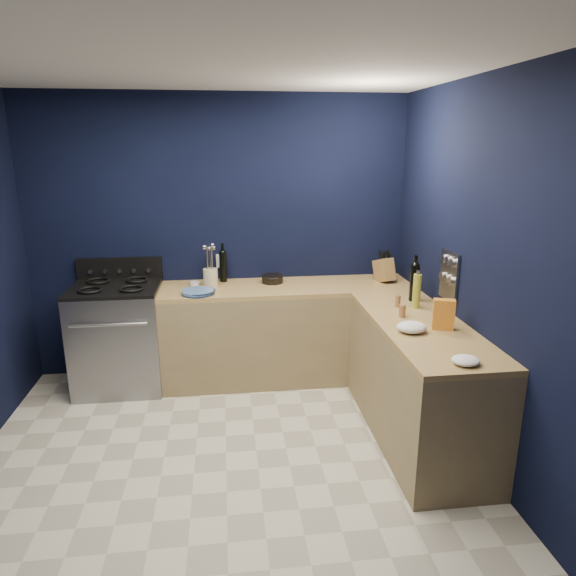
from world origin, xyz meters
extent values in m
cube|color=beige|center=(0.00, 0.00, -0.01)|extent=(3.50, 3.50, 0.02)
cube|color=silver|center=(0.00, 0.00, 2.61)|extent=(3.50, 3.50, 0.02)
cube|color=black|center=(0.00, 1.76, 1.30)|extent=(3.50, 0.02, 2.60)
cube|color=black|center=(1.76, 0.00, 1.30)|extent=(0.02, 3.50, 2.60)
cube|color=black|center=(0.00, -1.76, 1.30)|extent=(3.50, 0.02, 2.60)
cube|color=#87744F|center=(0.60, 1.44, 0.43)|extent=(2.30, 0.63, 0.86)
cube|color=brown|center=(0.60, 1.44, 0.88)|extent=(2.30, 0.63, 0.04)
cube|color=#87744F|center=(1.44, 0.29, 0.43)|extent=(0.63, 1.67, 0.86)
cube|color=brown|center=(1.44, 0.29, 0.88)|extent=(0.63, 1.67, 0.04)
cube|color=gray|center=(-0.93, 1.42, 0.46)|extent=(0.76, 0.66, 0.92)
cube|color=black|center=(-0.93, 1.10, 0.45)|extent=(0.59, 0.02, 0.42)
cube|color=black|center=(-0.93, 1.42, 0.94)|extent=(0.76, 0.66, 0.03)
cube|color=black|center=(-0.93, 1.72, 1.04)|extent=(0.76, 0.06, 0.20)
cube|color=gray|center=(1.74, 0.55, 1.18)|extent=(0.02, 0.28, 0.38)
cube|color=white|center=(0.00, 1.74, 1.08)|extent=(0.09, 0.02, 0.13)
cylinder|color=#376293|center=(-0.20, 1.26, 0.92)|extent=(0.32, 0.32, 0.04)
cylinder|color=white|center=(-0.24, 1.54, 0.92)|extent=(0.11, 0.11, 0.03)
cylinder|color=beige|center=(-0.10, 1.49, 0.98)|extent=(0.17, 0.17, 0.16)
cylinder|color=black|center=(0.02, 1.66, 1.04)|extent=(0.08, 0.08, 0.28)
cylinder|color=black|center=(0.47, 1.55, 0.94)|extent=(0.25, 0.25, 0.07)
cube|color=brown|center=(1.52, 1.47, 1.01)|extent=(0.18, 0.27, 0.26)
cylinder|color=black|center=(1.58, 0.84, 1.05)|extent=(0.08, 0.08, 0.30)
cylinder|color=olive|center=(1.53, 0.66, 1.04)|extent=(0.08, 0.08, 0.27)
cylinder|color=olive|center=(1.39, 0.70, 0.95)|extent=(0.05, 0.05, 0.09)
cylinder|color=olive|center=(1.34, 0.45, 0.95)|extent=(0.06, 0.06, 0.10)
cube|color=#C4492D|center=(1.54, 0.17, 1.01)|extent=(0.16, 0.11, 0.22)
ellipsoid|color=white|center=(1.30, 0.13, 0.94)|extent=(0.23, 0.21, 0.07)
ellipsoid|color=white|center=(1.43, -0.42, 0.93)|extent=(0.17, 0.16, 0.05)
camera|label=1|loc=(0.04, -3.05, 2.15)|focal=31.97mm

